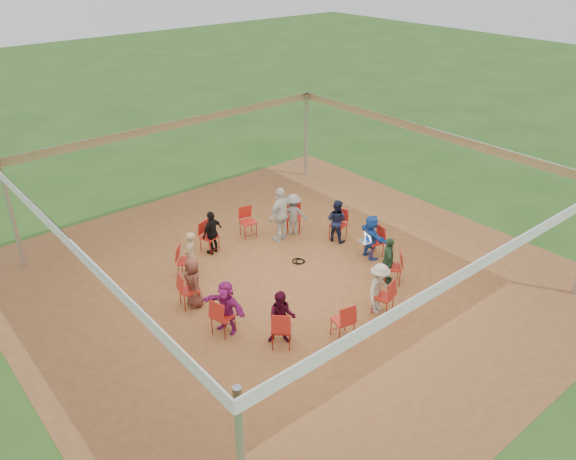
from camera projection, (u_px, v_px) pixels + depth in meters
ground at (288, 279)px, 14.40m from camera, size 80.00×80.00×0.00m
dirt_patch at (288, 279)px, 14.40m from camera, size 13.00×13.00×0.00m
tent at (289, 195)px, 13.29m from camera, size 10.33×10.33×3.00m
chair_0 at (374, 242)px, 15.23m from camera, size 0.52×0.51×0.90m
chair_1 at (338, 225)px, 16.12m from camera, size 0.54×0.53×0.90m
chair_2 at (294, 218)px, 16.50m from camera, size 0.61×0.61×0.90m
chair_3 at (248, 222)px, 16.26m from camera, size 0.51×0.52×0.90m
chair_4 at (209, 237)px, 15.46m from camera, size 0.53×0.54×0.90m
chair_5 at (186, 261)px, 14.33m from camera, size 0.61×0.61×0.90m
chair_6 at (189, 290)px, 13.15m from camera, size 0.52×0.51×0.90m
chair_7 at (223, 316)px, 12.26m from camera, size 0.54×0.53×0.90m
chair_8 at (281, 328)px, 11.88m from camera, size 0.61×0.61×0.90m
chair_9 at (343, 321)px, 12.13m from camera, size 0.51×0.52×0.90m
chair_10 at (383, 297)px, 12.92m from camera, size 0.53×0.54×0.90m
chair_11 at (392, 267)px, 14.06m from camera, size 0.61×0.61×0.90m
person_seated_0 at (371, 237)px, 15.10m from camera, size 0.69×1.24×1.26m
person_seated_1 at (337, 221)px, 15.95m from camera, size 0.51×0.69×1.26m
person_seated_2 at (293, 214)px, 16.31m from camera, size 0.87×0.85×1.26m
person_seated_3 at (212, 232)px, 15.32m from camera, size 0.82×0.58×1.26m
person_seated_4 at (191, 255)px, 14.23m from camera, size 0.53×0.54×1.26m
person_seated_5 at (193, 282)px, 13.11m from camera, size 0.48×0.68×1.26m
person_seated_6 at (226, 307)px, 12.26m from camera, size 0.76×1.24×1.26m
person_seated_7 at (282, 318)px, 11.90m from camera, size 0.69×0.68×1.26m
person_seated_8 at (379, 288)px, 12.89m from camera, size 0.90×0.62×1.26m
person_seated_9 at (388, 261)px, 13.98m from camera, size 0.78×0.80×1.26m
standing_person at (281, 214)px, 15.88m from camera, size 1.03×0.66×1.63m
cable_coil at (299, 261)px, 15.15m from camera, size 0.38×0.38×0.03m
laptop at (366, 239)px, 15.05m from camera, size 0.34×0.39×0.23m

